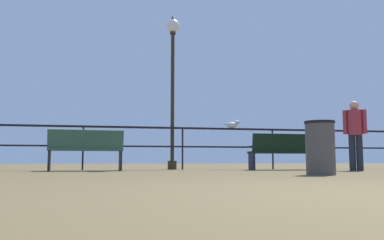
# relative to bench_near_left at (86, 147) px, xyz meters

# --- Properties ---
(pier_railing) EXTENTS (19.60, 0.05, 1.08)m
(pier_railing) POSITION_rel_bench_near_left_xyz_m (2.33, 0.90, 0.29)
(pier_railing) COLOR black
(pier_railing) RESTS_ON ground_plane
(bench_near_left) EXTENTS (1.63, 0.69, 0.90)m
(bench_near_left) POSITION_rel_bench_near_left_xyz_m (0.00, 0.00, 0.00)
(bench_near_left) COLOR #2F5441
(bench_near_left) RESTS_ON ground_plane
(bench_near_right) EXTENTS (1.75, 0.60, 0.88)m
(bench_near_right) POSITION_rel_bench_near_left_xyz_m (4.72, -0.00, -0.02)
(bench_near_right) COLOR black
(bench_near_right) RESTS_ON ground_plane
(lamppost_center) EXTENTS (0.36, 0.36, 4.08)m
(lamppost_center) POSITION_rel_bench_near_left_xyz_m (2.10, 1.11, 2.16)
(lamppost_center) COLOR #2F2715
(lamppost_center) RESTS_ON ground_plane
(person_by_bench) EXTENTS (0.43, 0.33, 1.57)m
(person_by_bench) POSITION_rel_bench_near_left_xyz_m (5.89, -1.12, 0.39)
(person_by_bench) COLOR #1E222D
(person_by_bench) RESTS_ON ground_plane
(seagull_on_rail) EXTENTS (0.45, 0.18, 0.21)m
(seagull_on_rail) POSITION_rel_bench_near_left_xyz_m (3.67, 0.90, 0.66)
(seagull_on_rail) COLOR silver
(seagull_on_rail) RESTS_ON pier_railing
(trash_bin) EXTENTS (0.47, 0.47, 0.84)m
(trash_bin) POSITION_rel_bench_near_left_xyz_m (3.72, -3.40, -0.09)
(trash_bin) COLOR #423F3D
(trash_bin) RESTS_ON ground_plane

